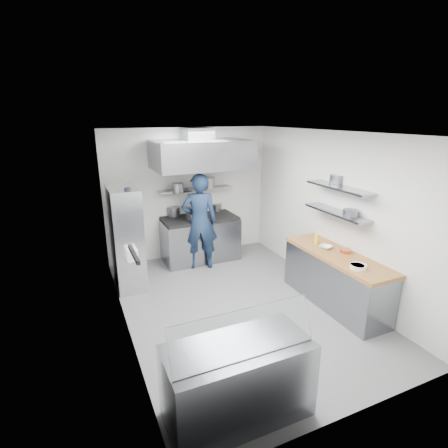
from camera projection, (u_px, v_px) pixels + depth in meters
name	position (u px, v px, depth m)	size (l,w,h in m)	color
floor	(239.00, 305.00, 5.85)	(5.00, 5.00, 0.00)	#58585A
ceiling	(241.00, 133.00, 5.01)	(5.00, 5.00, 0.00)	silver
wall_back	(189.00, 194.00, 7.61)	(3.60, 0.02, 2.80)	white
wall_front	(359.00, 299.00, 3.25)	(3.60, 0.02, 2.80)	white
wall_left	(121.00, 242.00, 4.74)	(5.00, 0.02, 2.80)	white
wall_right	(331.00, 213.00, 6.13)	(5.00, 0.02, 2.80)	white
gas_range	(200.00, 240.00, 7.59)	(1.60, 0.80, 0.90)	gray
cooktop	(200.00, 219.00, 7.44)	(1.57, 0.78, 0.06)	black
stock_pot_left	(174.00, 211.00, 7.50)	(0.26, 0.26, 0.20)	slate
stock_pot_mid	(195.00, 213.00, 7.31)	(0.38, 0.38, 0.24)	slate
stock_pot_right	(216.00, 207.00, 7.92)	(0.24, 0.24, 0.16)	slate
over_range_shelf	(195.00, 189.00, 7.48)	(1.60, 0.30, 0.04)	gray
shelf_pot_a	(177.00, 188.00, 7.08)	(0.23, 0.23, 0.18)	slate
shelf_pot_b	(208.00, 182.00, 7.53)	(0.30, 0.30, 0.22)	slate
extractor_hood	(201.00, 154.00, 6.88)	(1.90, 1.15, 0.55)	gray
hood_duct	(197.00, 134.00, 6.96)	(0.55, 0.55, 0.24)	slate
red_firebox	(131.00, 199.00, 7.07)	(0.22, 0.10, 0.26)	red
chef	(200.00, 222.00, 7.03)	(0.72, 0.47, 1.97)	#152641
wire_rack	(126.00, 238.00, 6.28)	(0.50, 0.90, 1.85)	silver
rack_bin_a	(132.00, 254.00, 5.87)	(0.18, 0.22, 0.20)	white
rack_bin_b	(125.00, 219.00, 6.10)	(0.13, 0.17, 0.15)	yellow
rack_jar	(128.00, 193.00, 5.80)	(0.11, 0.11, 0.18)	black
knife_strip	(134.00, 254.00, 3.92)	(0.04, 0.55, 0.05)	black
prep_counter_base	(335.00, 281.00, 5.78)	(0.62, 2.00, 0.84)	gray
prep_counter_top	(338.00, 256.00, 5.64)	(0.65, 2.04, 0.06)	olive
plate_stack_a	(359.00, 266.00, 5.09)	(0.23, 0.23, 0.06)	white
plate_stack_b	(357.00, 267.00, 5.08)	(0.20, 0.20, 0.06)	white
copper_pan	(346.00, 251.00, 5.67)	(0.18, 0.18, 0.06)	#C46537
squeeze_bottle	(316.00, 239.00, 6.05)	(0.06, 0.06, 0.18)	yellow
mixing_bowl	(326.00, 247.00, 5.86)	(0.20, 0.20, 0.05)	white
wall_shelf_lower	(336.00, 212.00, 5.78)	(0.30, 1.30, 0.04)	gray
wall_shelf_upper	(339.00, 187.00, 5.65)	(0.30, 1.30, 0.04)	gray
shelf_pot_c	(350.00, 213.00, 5.49)	(0.23, 0.23, 0.10)	slate
shelf_pot_d	(338.00, 179.00, 5.89)	(0.28, 0.28, 0.14)	slate
display_case	(238.00, 381.00, 3.59)	(1.50, 0.70, 0.85)	gray
display_glass	(244.00, 334.00, 3.30)	(1.47, 0.02, 0.45)	silver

